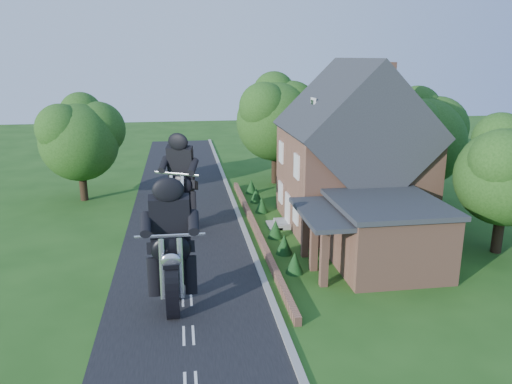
{
  "coord_description": "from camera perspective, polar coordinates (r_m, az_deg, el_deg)",
  "views": [
    {
      "loc": [
        -0.01,
        -23.14,
        10.32
      ],
      "look_at": [
        4.16,
        4.15,
        2.8
      ],
      "focal_mm": 35.0,
      "sensor_mm": 36.0,
      "label": 1
    }
  ],
  "objects": [
    {
      "name": "motorcycle_follow",
      "position": [
        30.89,
        -8.38,
        -2.69
      ],
      "size": [
        1.34,
        1.94,
        1.8
      ],
      "primitive_type": null,
      "rotation": [
        0.0,
        0.0,
        2.65
      ],
      "color": "black",
      "rests_on": "ground"
    },
    {
      "name": "shrub_c",
      "position": [
        29.33,
        2.24,
        -4.23
      ],
      "size": [
        0.9,
        0.9,
        1.1
      ],
      "primitive_type": "cone",
      "color": "#103312",
      "rests_on": "ground"
    },
    {
      "name": "shrub_e",
      "position": [
        36.38,
        0.02,
        -0.34
      ],
      "size": [
        0.9,
        0.9,
        1.1
      ],
      "primitive_type": "cone",
      "color": "#103312",
      "rests_on": "ground"
    },
    {
      "name": "road",
      "position": [
        25.33,
        -8.02,
        -8.94
      ],
      "size": [
        7.0,
        80.0,
        0.02
      ],
      "primitive_type": "cube",
      "color": "black",
      "rests_on": "ground"
    },
    {
      "name": "annex",
      "position": [
        25.88,
        14.33,
        -4.56
      ],
      "size": [
        7.05,
        5.94,
        3.44
      ],
      "color": "#98654D",
      "rests_on": "ground"
    },
    {
      "name": "kerb",
      "position": [
        25.58,
        0.27,
        -8.41
      ],
      "size": [
        0.3,
        80.0,
        0.12
      ],
      "primitive_type": "cube",
      "color": "gray",
      "rests_on": "ground"
    },
    {
      "name": "ground",
      "position": [
        25.34,
        -8.02,
        -8.96
      ],
      "size": [
        120.0,
        120.0,
        0.0
      ],
      "primitive_type": "plane",
      "color": "#1E4914",
      "rests_on": "ground"
    },
    {
      "name": "house",
      "position": [
        31.55,
        10.94,
        4.04
      ],
      "size": [
        9.54,
        8.64,
        10.24
      ],
      "color": "#98654D",
      "rests_on": "ground"
    },
    {
      "name": "shrub_a",
      "position": [
        24.78,
        4.44,
        -8.04
      ],
      "size": [
        0.9,
        0.9,
        1.1
      ],
      "primitive_type": "cone",
      "color": "#103312",
      "rests_on": "ground"
    },
    {
      "name": "garden_wall",
      "position": [
        30.21,
        0.01,
        -4.33
      ],
      "size": [
        0.3,
        22.0,
        0.4
      ],
      "primitive_type": "cube",
      "color": "#98654D",
      "rests_on": "ground"
    },
    {
      "name": "motorcycle_lead",
      "position": [
        21.48,
        -9.44,
        -11.1
      ],
      "size": [
        0.5,
        1.87,
        1.73
      ],
      "primitive_type": null,
      "rotation": [
        0.0,
        0.0,
        3.13
      ],
      "color": "black",
      "rests_on": "ground"
    },
    {
      "name": "tree_house_right",
      "position": [
        36.23,
        18.9,
        6.28
      ],
      "size": [
        6.51,
        6.0,
        8.4
      ],
      "color": "black",
      "rests_on": "ground"
    },
    {
      "name": "shrub_b",
      "position": [
        27.03,
        3.25,
        -5.97
      ],
      "size": [
        0.9,
        0.9,
        1.1
      ],
      "primitive_type": "cone",
      "color": "#103312",
      "rests_on": "ground"
    },
    {
      "name": "tree_behind_left",
      "position": [
        41.34,
        2.79,
        8.85
      ],
      "size": [
        6.94,
        6.4,
        9.16
      ],
      "color": "black",
      "rests_on": "ground"
    },
    {
      "name": "tree_far_road",
      "position": [
        38.27,
        -19.02,
        6.18
      ],
      "size": [
        6.08,
        5.6,
        7.84
      ],
      "color": "black",
      "rests_on": "ground"
    },
    {
      "name": "shrub_d",
      "position": [
        34.01,
        0.65,
        -1.46
      ],
      "size": [
        0.9,
        0.9,
        1.1
      ],
      "primitive_type": "cone",
      "color": "#103312",
      "rests_on": "ground"
    },
    {
      "name": "tree_behind_house",
      "position": [
        41.97,
        11.26,
        9.36
      ],
      "size": [
        7.81,
        7.2,
        10.08
      ],
      "color": "black",
      "rests_on": "ground"
    },
    {
      "name": "tree_annex_side",
      "position": [
        29.42,
        27.19,
        2.51
      ],
      "size": [
        5.64,
        5.2,
        7.48
      ],
      "color": "black",
      "rests_on": "ground"
    },
    {
      "name": "shrub_f",
      "position": [
        38.77,
        -0.54,
        0.64
      ],
      "size": [
        0.9,
        0.9,
        1.1
      ],
      "primitive_type": "cone",
      "color": "#103312",
      "rests_on": "ground"
    }
  ]
}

